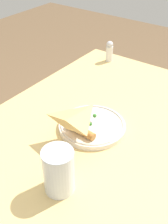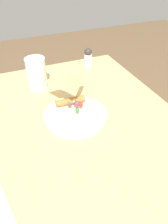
{
  "view_description": "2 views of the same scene",
  "coord_description": "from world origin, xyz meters",
  "views": [
    {
      "loc": [
        -0.63,
        -0.33,
        1.28
      ],
      "look_at": [
        -0.05,
        0.09,
        0.76
      ],
      "focal_mm": 45.0,
      "sensor_mm": 36.0,
      "label": 1
    },
    {
      "loc": [
        0.48,
        -0.14,
        1.18
      ],
      "look_at": [
        -0.02,
        0.07,
        0.75
      ],
      "focal_mm": 35.0,
      "sensor_mm": 36.0,
      "label": 2
    }
  ],
  "objects": [
    {
      "name": "dining_table",
      "position": [
        0.0,
        0.0,
        0.6
      ],
      "size": [
        0.94,
        0.79,
        0.71
      ],
      "color": "#DBB770",
      "rests_on": "ground_plane"
    },
    {
      "name": "plate_pizza",
      "position": [
        -0.05,
        0.06,
        0.73
      ],
      "size": [
        0.21,
        0.21,
        0.05
      ],
      "color": "silver",
      "rests_on": "dining_table"
    },
    {
      "name": "salt_shaker",
      "position": [
        0.39,
        0.27,
        0.76
      ],
      "size": [
        0.03,
        0.03,
        0.09
      ],
      "color": "silver",
      "rests_on": "dining_table"
    },
    {
      "name": "milk_glass",
      "position": [
        -0.29,
        -0.01,
        0.77
      ],
      "size": [
        0.08,
        0.08,
        0.12
      ],
      "color": "white",
      "rests_on": "dining_table"
    }
  ]
}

